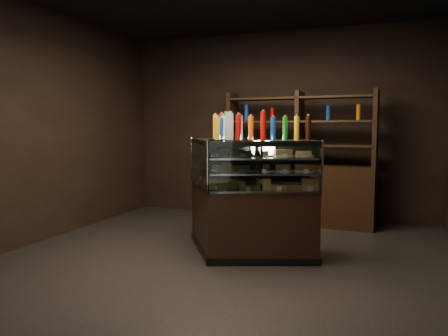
{
  "coord_description": "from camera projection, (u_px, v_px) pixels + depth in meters",
  "views": [
    {
      "loc": [
        1.61,
        -4.52,
        1.47
      ],
      "look_at": [
        -0.09,
        0.15,
        1.0
      ],
      "focal_mm": 35.0,
      "sensor_mm": 36.0,
      "label": 1
    }
  ],
  "objects": [
    {
      "name": "bottles_top",
      "position": [
        242.0,
        127.0,
        4.95
      ],
      "size": [
        1.31,
        0.91,
        0.3
      ],
      "color": "#147223",
      "rests_on": "display_case"
    },
    {
      "name": "potted_conifer",
      "position": [
        299.0,
        212.0,
        5.06
      ],
      "size": [
        0.4,
        0.4,
        0.85
      ],
      "rotation": [
        0.0,
        0.0,
        0.25
      ],
      "color": "black",
      "rests_on": "ground"
    },
    {
      "name": "back_shelving",
      "position": [
        298.0,
        184.0,
        6.63
      ],
      "size": [
        2.26,
        0.56,
        2.0
      ],
      "rotation": [
        0.0,
        0.0,
        -0.06
      ],
      "color": "black",
      "rests_on": "ground"
    },
    {
      "name": "food_display",
      "position": [
        242.0,
        167.0,
        4.99
      ],
      "size": [
        1.48,
        1.05,
        0.42
      ],
      "color": "#D2804B",
      "rests_on": "display_case"
    },
    {
      "name": "ground",
      "position": [
        227.0,
        258.0,
        4.92
      ],
      "size": [
        5.0,
        5.0,
        0.0
      ],
      "primitive_type": "plane",
      "color": "black",
      "rests_on": "ground"
    },
    {
      "name": "display_case",
      "position": [
        242.0,
        215.0,
        5.04
      ],
      "size": [
        1.78,
        1.36,
        1.34
      ],
      "rotation": [
        0.0,
        0.0,
        -0.33
      ],
      "color": "black",
      "rests_on": "ground"
    },
    {
      "name": "room_shell",
      "position": [
        227.0,
        83.0,
        4.73
      ],
      "size": [
        5.02,
        5.02,
        3.01
      ],
      "color": "black",
      "rests_on": "ground"
    }
  ]
}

